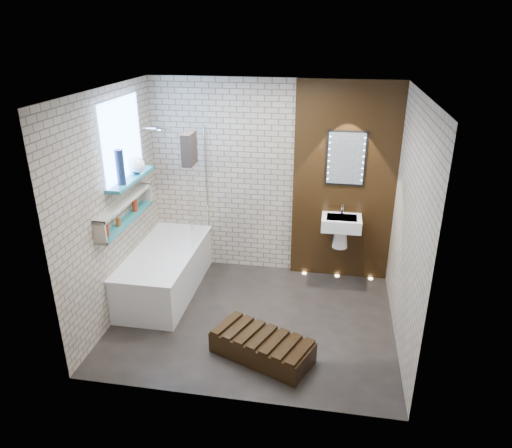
% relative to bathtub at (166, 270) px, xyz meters
% --- Properties ---
extents(ground, '(3.20, 3.20, 0.00)m').
position_rel_bathtub_xyz_m(ground, '(1.22, -0.45, -0.29)').
color(ground, black).
rests_on(ground, ground).
extents(room_shell, '(3.24, 3.20, 2.60)m').
position_rel_bathtub_xyz_m(room_shell, '(1.22, -0.45, 1.01)').
color(room_shell, '#A0927F').
rests_on(room_shell, ground).
extents(walnut_panel, '(1.30, 0.06, 2.60)m').
position_rel_bathtub_xyz_m(walnut_panel, '(2.17, 0.82, 1.01)').
color(walnut_panel, black).
rests_on(walnut_panel, ground).
extents(clerestory_window, '(0.18, 1.00, 0.94)m').
position_rel_bathtub_xyz_m(clerestory_window, '(-0.34, -0.10, 1.61)').
color(clerestory_window, '#7FADE0').
rests_on(clerestory_window, room_shell).
extents(display_niche, '(0.14, 1.30, 0.26)m').
position_rel_bathtub_xyz_m(display_niche, '(-0.31, -0.30, 0.91)').
color(display_niche, teal).
rests_on(display_niche, room_shell).
extents(bathtub, '(0.79, 1.74, 0.70)m').
position_rel_bathtub_xyz_m(bathtub, '(0.00, 0.00, 0.00)').
color(bathtub, white).
rests_on(bathtub, ground).
extents(bath_screen, '(0.01, 0.78, 1.40)m').
position_rel_bathtub_xyz_m(bath_screen, '(0.35, 0.44, 0.99)').
color(bath_screen, white).
rests_on(bath_screen, bathtub).
extents(towel, '(0.11, 0.29, 0.38)m').
position_rel_bathtub_xyz_m(towel, '(0.35, 0.15, 1.56)').
color(towel, black).
rests_on(towel, bath_screen).
extents(shower_head, '(0.18, 0.18, 0.02)m').
position_rel_bathtub_xyz_m(shower_head, '(-0.08, 0.50, 1.71)').
color(shower_head, silver).
rests_on(shower_head, room_shell).
extents(washbasin, '(0.50, 0.36, 0.58)m').
position_rel_bathtub_xyz_m(washbasin, '(2.17, 0.62, 0.50)').
color(washbasin, white).
rests_on(washbasin, walnut_panel).
extents(led_mirror, '(0.50, 0.02, 0.70)m').
position_rel_bathtub_xyz_m(led_mirror, '(2.17, 0.78, 1.36)').
color(led_mirror, black).
rests_on(led_mirror, walnut_panel).
extents(walnut_step, '(1.13, 0.83, 0.23)m').
position_rel_bathtub_xyz_m(walnut_step, '(1.42, -1.10, -0.18)').
color(walnut_step, black).
rests_on(walnut_step, ground).
extents(niche_bottles, '(0.06, 0.80, 0.15)m').
position_rel_bathtub_xyz_m(niche_bottles, '(-0.31, -0.35, 0.88)').
color(niche_bottles, maroon).
rests_on(niche_bottles, display_niche).
extents(sill_vases, '(0.20, 0.57, 0.39)m').
position_rel_bathtub_xyz_m(sill_vases, '(-0.28, -0.05, 1.38)').
color(sill_vases, '#141E38').
rests_on(sill_vases, clerestory_window).
extents(floor_uplights, '(0.96, 0.06, 0.01)m').
position_rel_bathtub_xyz_m(floor_uplights, '(2.17, 0.75, -0.29)').
color(floor_uplights, '#FFD899').
rests_on(floor_uplights, ground).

